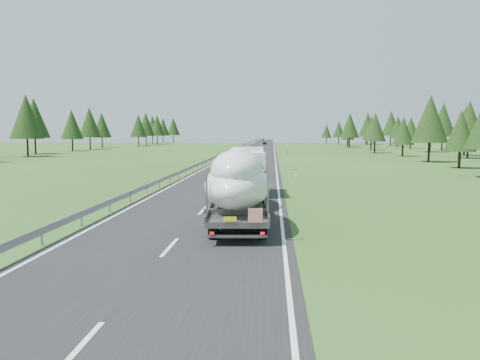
# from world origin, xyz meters

# --- Properties ---
(ground) EXTENTS (400.00, 400.00, 0.00)m
(ground) POSITION_xyz_m (0.00, 0.00, 0.00)
(ground) COLOR #274C19
(ground) RESTS_ON ground
(road_surface) EXTENTS (10.00, 400.00, 0.02)m
(road_surface) POSITION_xyz_m (0.00, 100.00, 0.01)
(road_surface) COLOR black
(road_surface) RESTS_ON ground
(guardrail) EXTENTS (0.10, 400.00, 0.76)m
(guardrail) POSITION_xyz_m (-5.30, 99.94, 0.60)
(guardrail) COLOR slate
(guardrail) RESTS_ON ground
(marker_posts) EXTENTS (0.13, 350.08, 1.00)m
(marker_posts) POSITION_xyz_m (6.50, 155.00, 0.54)
(marker_posts) COLOR silver
(marker_posts) RESTS_ON ground
(highway_sign) EXTENTS (0.08, 0.90, 2.60)m
(highway_sign) POSITION_xyz_m (7.20, 80.00, 1.81)
(highway_sign) COLOR slate
(highway_sign) RESTS_ON ground
(tree_line_right) EXTENTS (27.99, 243.19, 12.38)m
(tree_line_right) POSITION_xyz_m (39.76, 92.43, 6.68)
(tree_line_right) COLOR black
(tree_line_right) RESTS_ON ground
(tree_line_left) EXTENTS (12.99, 244.12, 12.03)m
(tree_line_left) POSITION_xyz_m (-44.37, 95.45, 7.25)
(tree_line_left) COLOR black
(tree_line_left) RESTS_ON ground
(boat_truck) EXTENTS (3.52, 18.89, 3.84)m
(boat_truck) POSITION_xyz_m (2.28, 8.53, 2.12)
(boat_truck) COLOR silver
(boat_truck) RESTS_ON ground
(distant_van) EXTENTS (2.59, 5.38, 1.48)m
(distant_van) POSITION_xyz_m (-1.91, 88.19, 0.74)
(distant_van) COLOR silver
(distant_van) RESTS_ON ground
(distant_car_dark) EXTENTS (1.66, 3.89, 1.31)m
(distant_car_dark) POSITION_xyz_m (0.99, 163.74, 0.66)
(distant_car_dark) COLOR black
(distant_car_dark) RESTS_ON ground
(distant_car_blue) EXTENTS (2.08, 4.86, 1.56)m
(distant_car_blue) POSITION_xyz_m (-1.95, 262.82, 0.78)
(distant_car_blue) COLOR #192B46
(distant_car_blue) RESTS_ON ground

